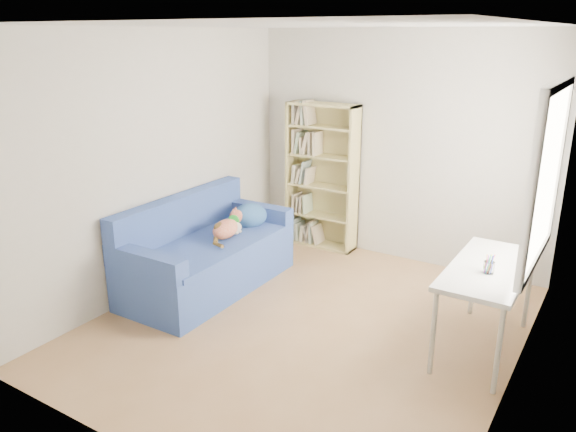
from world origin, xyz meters
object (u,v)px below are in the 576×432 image
object	(u,v)px
bookshelf	(322,182)
pen_cup	(489,266)
sofa	(207,254)
desk	(489,274)

from	to	relation	value
bookshelf	pen_cup	bearing A→B (deg)	-33.60
sofa	bookshelf	distance (m)	1.78
bookshelf	pen_cup	world-z (taller)	bookshelf
sofa	pen_cup	xyz separation A→B (m)	(2.78, 0.11, 0.45)
sofa	desk	xyz separation A→B (m)	(2.76, 0.25, 0.32)
desk	pen_cup	world-z (taller)	pen_cup
desk	pen_cup	xyz separation A→B (m)	(0.02, -0.14, 0.13)
bookshelf	desk	distance (m)	2.72
sofa	bookshelf	bearing A→B (deg)	75.05
desk	pen_cup	bearing A→B (deg)	-81.46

